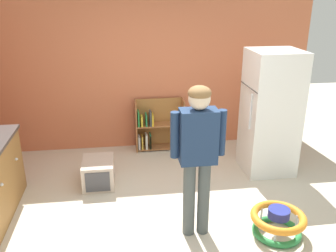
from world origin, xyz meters
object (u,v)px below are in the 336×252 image
Objects in this scene: bookshelf at (156,127)px; standing_person at (198,148)px; pet_carrier at (98,172)px; baby_walker at (278,222)px; refrigerator at (270,113)px.

standing_person is at bearing -85.41° from bookshelf.
baby_walker is at bearing -34.86° from pet_carrier.
refrigerator is 2.09× the size of bookshelf.
refrigerator is at bearing -32.48° from bookshelf.
bookshelf is 1.54× the size of pet_carrier.
bookshelf is 0.50× the size of standing_person.
standing_person reaches higher than bookshelf.
standing_person reaches higher than baby_walker.
refrigerator is 1.75m from baby_walker.
bookshelf is (-1.55, 0.98, -0.52)m from refrigerator.
pet_carrier is (-1.11, 1.23, -0.85)m from standing_person.
refrigerator is at bearing 45.04° from standing_person.
bookshelf is at bearing 147.52° from refrigerator.
pet_carrier is (-2.47, -0.13, -0.71)m from refrigerator.
refrigerator is at bearing 72.72° from baby_walker.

